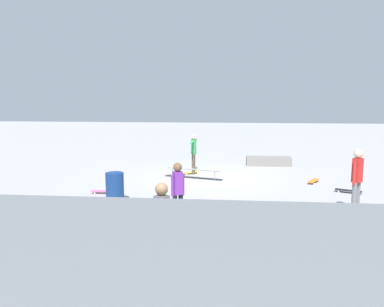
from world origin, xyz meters
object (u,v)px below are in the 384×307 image
at_px(bystander_grey_shirt, 162,223).
at_px(loose_skateboard_black, 348,191).
at_px(loose_skateboard_pink, 104,191).
at_px(skater_main, 194,151).
at_px(grind_rail, 193,174).
at_px(bystander_purple_shirt, 178,190).
at_px(trash_bin, 115,188).
at_px(bystander_red_shirt, 357,178).
at_px(skate_ledge, 269,161).
at_px(skateboard_main, 191,172).
at_px(loose_skateboard_orange, 314,181).

distance_m(bystander_grey_shirt, loose_skateboard_black, 7.90).
bearing_deg(loose_skateboard_pink, skater_main, -130.95).
distance_m(grind_rail, bystander_purple_shirt, 5.49).
bearing_deg(bystander_purple_shirt, loose_skateboard_pink, 101.68).
bearing_deg(grind_rail, trash_bin, 78.75).
xyz_separation_m(bystander_purple_shirt, bystander_red_shirt, (-4.45, -1.25, 0.12)).
bearing_deg(trash_bin, bystander_purple_shirt, 139.15).
height_order(skater_main, loose_skateboard_pink, skater_main).
height_order(bystander_grey_shirt, loose_skateboard_black, bystander_grey_shirt).
xyz_separation_m(grind_rail, trash_bin, (1.92, 3.68, 0.30)).
relative_size(skate_ledge, skateboard_main, 2.60).
xyz_separation_m(skater_main, bystander_purple_shirt, (-0.18, 6.17, -0.06)).
height_order(grind_rail, skateboard_main, grind_rail).
height_order(grind_rail, skater_main, skater_main).
xyz_separation_m(bystander_grey_shirt, loose_skateboard_pink, (2.77, -5.32, -0.84)).
bearing_deg(loose_skateboard_orange, skate_ledge, 50.49).
height_order(loose_skateboard_orange, trash_bin, trash_bin).
relative_size(bystander_grey_shirt, loose_skateboard_pink, 1.98).
distance_m(skateboard_main, loose_skateboard_orange, 4.63).
relative_size(skate_ledge, bystander_purple_shirt, 1.28).
distance_m(loose_skateboard_pink, loose_skateboard_black, 7.74).
height_order(grind_rail, bystander_red_shirt, bystander_red_shirt).
bearing_deg(grind_rail, bystander_red_shirt, 153.77).
distance_m(bystander_red_shirt, bystander_grey_shirt, 5.77).
height_order(skate_ledge, skateboard_main, skate_ledge).
relative_size(grind_rail, loose_skateboard_orange, 2.85).
relative_size(grind_rail, bystander_purple_shirt, 1.49).
bearing_deg(skate_ledge, loose_skateboard_black, 113.46).
bearing_deg(loose_skateboard_black, skater_main, -1.63).
height_order(bystander_red_shirt, loose_skateboard_pink, bystander_red_shirt).
bearing_deg(bystander_grey_shirt, grind_rail, 119.70).
distance_m(skate_ledge, loose_skateboard_black, 5.12).
xyz_separation_m(skate_ledge, bystander_red_shirt, (-1.50, 7.07, 0.78)).
xyz_separation_m(skateboard_main, loose_skateboard_orange, (-4.49, 1.15, 0.00)).
bearing_deg(bystander_purple_shirt, bystander_grey_shirt, -120.98).
bearing_deg(skateboard_main, skater_main, 144.11).
height_order(skate_ledge, bystander_purple_shirt, bystander_purple_shirt).
relative_size(skater_main, loose_skateboard_orange, 2.00).
height_order(skateboard_main, bystander_purple_shirt, bystander_purple_shirt).
height_order(grind_rail, bystander_purple_shirt, bystander_purple_shirt).
relative_size(loose_skateboard_orange, loose_skateboard_pink, 0.98).
distance_m(grind_rail, bystander_red_shirt, 6.26).
distance_m(loose_skateboard_orange, loose_skateboard_black, 1.60).
bearing_deg(bystander_red_shirt, bystander_purple_shirt, -31.00).
bearing_deg(trash_bin, bystander_grey_shirt, 116.22).
bearing_deg(skater_main, bystander_grey_shirt, -174.96).
distance_m(grind_rail, bystander_grey_shirt, 7.98).
distance_m(bystander_purple_shirt, loose_skateboard_black, 6.21).
bearing_deg(bystander_red_shirt, loose_skateboard_black, -149.45).
xyz_separation_m(skateboard_main, loose_skateboard_pink, (2.42, 3.34, 0.00)).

